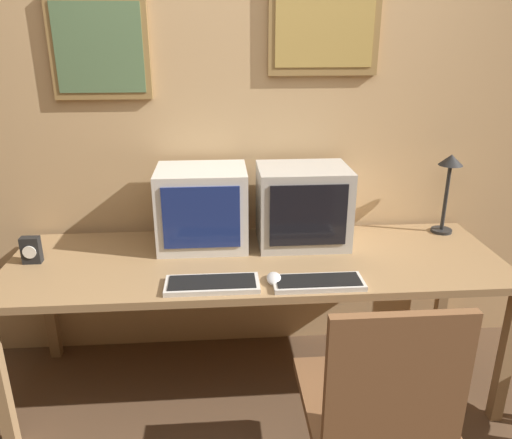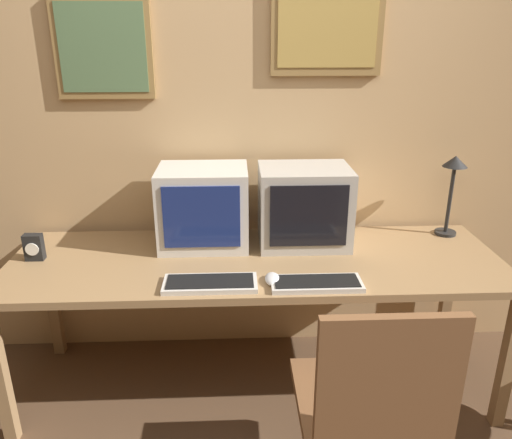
# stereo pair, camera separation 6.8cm
# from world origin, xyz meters

# --- Properties ---
(wall_back) EXTENTS (8.00, 0.08, 2.60)m
(wall_back) POSITION_xyz_m (-0.00, 1.48, 1.31)
(wall_back) COLOR tan
(wall_back) RESTS_ON ground_plane
(desk) EXTENTS (2.38, 0.78, 0.74)m
(desk) POSITION_xyz_m (0.00, 1.03, 0.68)
(desk) COLOR #99754C
(desk) RESTS_ON ground_plane
(monitor_left) EXTENTS (0.45, 0.35, 0.40)m
(monitor_left) POSITION_xyz_m (-0.26, 1.23, 0.94)
(monitor_left) COLOR beige
(monitor_left) RESTS_ON desk
(monitor_right) EXTENTS (0.45, 0.35, 0.40)m
(monitor_right) POSITION_xyz_m (0.25, 1.22, 0.94)
(monitor_right) COLOR #B7B2A8
(monitor_right) RESTS_ON desk
(keyboard_main) EXTENTS (0.41, 0.16, 0.03)m
(keyboard_main) POSITION_xyz_m (-0.21, 0.76, 0.75)
(keyboard_main) COLOR beige
(keyboard_main) RESTS_ON desk
(keyboard_side) EXTENTS (0.39, 0.15, 0.03)m
(keyboard_side) POSITION_xyz_m (0.25, 0.74, 0.75)
(keyboard_side) COLOR beige
(keyboard_side) RESTS_ON desk
(mouse_near_keyboard) EXTENTS (0.07, 0.12, 0.03)m
(mouse_near_keyboard) POSITION_xyz_m (0.06, 0.78, 0.76)
(mouse_near_keyboard) COLOR silver
(mouse_near_keyboard) RESTS_ON desk
(desk_clock) EXTENTS (0.09, 0.05, 0.13)m
(desk_clock) POSITION_xyz_m (-1.06, 1.06, 0.81)
(desk_clock) COLOR black
(desk_clock) RESTS_ON desk
(desk_lamp) EXTENTS (0.13, 0.13, 0.43)m
(desk_lamp) POSITION_xyz_m (1.04, 1.30, 1.06)
(desk_lamp) COLOR black
(desk_lamp) RESTS_ON desk
(office_chair) EXTENTS (0.52, 0.52, 0.99)m
(office_chair) POSITION_xyz_m (0.37, 0.24, 0.42)
(office_chair) COLOR black
(office_chair) RESTS_ON ground_plane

